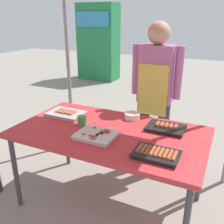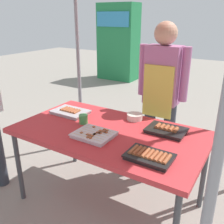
# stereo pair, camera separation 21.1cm
# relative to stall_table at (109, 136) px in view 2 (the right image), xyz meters

# --- Properties ---
(ground_plane) EXTENTS (18.00, 18.00, 0.00)m
(ground_plane) POSITION_rel_stall_table_xyz_m (0.00, 0.00, -0.70)
(ground_plane) COLOR gray
(stall_table) EXTENTS (1.60, 0.90, 0.75)m
(stall_table) POSITION_rel_stall_table_xyz_m (0.00, 0.00, 0.00)
(stall_table) COLOR #C63338
(stall_table) RESTS_ON ground
(tray_grilled_sausages) EXTENTS (0.35, 0.24, 0.05)m
(tray_grilled_sausages) POSITION_rel_stall_table_xyz_m (-0.53, 0.13, 0.07)
(tray_grilled_sausages) COLOR #ADADB2
(tray_grilled_sausages) RESTS_ON stall_table
(tray_meat_skewers) EXTENTS (0.31, 0.25, 0.04)m
(tray_meat_skewers) POSITION_rel_stall_table_xyz_m (-0.04, -0.16, 0.07)
(tray_meat_skewers) COLOR silver
(tray_meat_skewers) RESTS_ON stall_table
(tray_pork_links) EXTENTS (0.32, 0.23, 0.05)m
(tray_pork_links) POSITION_rel_stall_table_xyz_m (0.42, 0.22, 0.07)
(tray_pork_links) COLOR black
(tray_pork_links) RESTS_ON stall_table
(tray_spring_rolls) EXTENTS (0.32, 0.21, 0.05)m
(tray_spring_rolls) POSITION_rel_stall_table_xyz_m (0.47, -0.24, 0.07)
(tray_spring_rolls) COLOR black
(tray_spring_rolls) RESTS_ON stall_table
(condiment_bowl) EXTENTS (0.14, 0.14, 0.06)m
(condiment_bowl) POSITION_rel_stall_table_xyz_m (0.08, 0.33, 0.08)
(condiment_bowl) COLOR silver
(condiment_bowl) RESTS_ON stall_table
(drink_cup_near_edge) EXTENTS (0.08, 0.08, 0.08)m
(drink_cup_near_edge) POSITION_rel_stall_table_xyz_m (-0.27, 0.01, 0.09)
(drink_cup_near_edge) COLOR #3F994C
(drink_cup_near_edge) RESTS_ON stall_table
(vendor_woman) EXTENTS (0.52, 0.23, 1.61)m
(vendor_woman) POSITION_rel_stall_table_xyz_m (0.17, 0.73, 0.26)
(vendor_woman) COLOR #333842
(vendor_woman) RESTS_ON ground
(neighbor_stall_left) EXTENTS (1.03, 0.60, 1.96)m
(neighbor_stall_left) POSITION_rel_stall_table_xyz_m (-2.47, 4.36, 0.29)
(neighbor_stall_left) COLOR #237F47
(neighbor_stall_left) RESTS_ON ground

